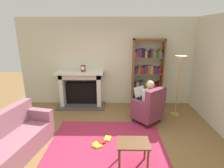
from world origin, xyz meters
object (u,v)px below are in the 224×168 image
bookshelf (147,74)px  armchair_reading (149,108)px  fireplace (81,88)px  floor_lamp (180,65)px  sofa_floral (10,141)px  mantel_clock (83,68)px  side_table (133,146)px  seated_reader (146,99)px

bookshelf → armchair_reading: size_ratio=2.16×
fireplace → armchair_reading: fireplace is taller
fireplace → floor_lamp: size_ratio=0.87×
sofa_floral → floor_lamp: bearing=-51.8°
mantel_clock → floor_lamp: (2.67, -0.53, 0.20)m
fireplace → bookshelf: bookshelf is taller
mantel_clock → side_table: 2.97m
fireplace → side_table: 3.00m
armchair_reading → bookshelf: bearing=-136.8°
bookshelf → armchair_reading: bearing=-95.5°
bookshelf → floor_lamp: bookshelf is taller
fireplace → seated_reader: (1.86, -1.02, 0.02)m
armchair_reading → side_table: (-0.56, -1.55, -0.02)m
armchair_reading → sofa_floral: bearing=-16.1°
armchair_reading → floor_lamp: 1.40m
mantel_clock → bookshelf: bookshelf is taller
fireplace → sofa_floral: 2.62m
side_table → seated_reader: bearing=73.5°
mantel_clock → side_table: mantel_clock is taller
side_table → floor_lamp: 2.67m
seated_reader → mantel_clock: bearing=-68.8°
sofa_floral → side_table: size_ratio=3.24×
bookshelf → armchair_reading: 1.29m
armchair_reading → sofa_floral: size_ratio=0.54×
armchair_reading → side_table: armchair_reading is taller
bookshelf → sofa_floral: 3.91m
side_table → floor_lamp: bearing=55.2°
seated_reader → fireplace: bearing=-69.9°
mantel_clock → armchair_reading: mantel_clock is taller
fireplace → mantel_clock: mantel_clock is taller
fireplace → armchair_reading: bearing=-29.6°
armchair_reading → sofa_floral: 3.14m
side_table → sofa_floral: bearing=174.6°
fireplace → seated_reader: seated_reader is taller
mantel_clock → seated_reader: (1.75, -0.91, -0.61)m
armchair_reading → seated_reader: (-0.08, 0.09, 0.20)m
armchair_reading → mantel_clock: bearing=-70.0°
mantel_clock → sofa_floral: bearing=-113.3°
bookshelf → side_table: bearing=-104.0°
bookshelf → seated_reader: (-0.19, -1.05, -0.40)m
mantel_clock → side_table: bearing=-63.6°
floor_lamp → sofa_floral: bearing=-153.8°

